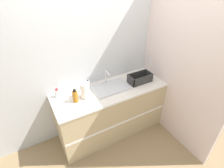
# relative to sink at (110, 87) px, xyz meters

# --- Properties ---
(ground_plane) EXTENTS (12.00, 12.00, 0.00)m
(ground_plane) POSITION_rel_sink_xyz_m (-0.02, -0.36, -0.93)
(ground_plane) COLOR #937A56
(wall_back) EXTENTS (4.22, 0.06, 2.60)m
(wall_back) POSITION_rel_sink_xyz_m (-0.02, 0.31, 0.37)
(wall_back) COLOR silver
(wall_back) RESTS_ON ground_plane
(wall_right) EXTENTS (0.06, 2.65, 2.60)m
(wall_right) POSITION_rel_sink_xyz_m (0.92, -0.04, 0.37)
(wall_right) COLOR silver
(wall_right) RESTS_ON ground_plane
(counter_cabinet) EXTENTS (1.84, 0.67, 0.92)m
(counter_cabinet) POSITION_rel_sink_xyz_m (-0.02, -0.04, -0.47)
(counter_cabinet) COLOR tan
(counter_cabinet) RESTS_ON ground_plane
(sink) EXTENTS (0.58, 0.37, 0.25)m
(sink) POSITION_rel_sink_xyz_m (0.00, 0.00, 0.00)
(sink) COLOR silver
(sink) RESTS_ON counter_cabinet
(paper_towel_roll) EXTENTS (0.13, 0.13, 0.25)m
(paper_towel_roll) POSITION_rel_sink_xyz_m (-0.44, -0.04, 0.11)
(paper_towel_roll) COLOR #4C4C51
(paper_towel_roll) RESTS_ON counter_cabinet
(dish_rack) EXTENTS (0.39, 0.20, 0.15)m
(dish_rack) POSITION_rel_sink_xyz_m (0.52, -0.08, 0.04)
(dish_rack) COLOR #2D2D2D
(dish_rack) RESTS_ON counter_cabinet
(bottle_white_spray) EXTENTS (0.07, 0.07, 0.15)m
(bottle_white_spray) POSITION_rel_sink_xyz_m (-0.80, 0.17, 0.05)
(bottle_white_spray) COLOR white
(bottle_white_spray) RESTS_ON counter_cabinet
(bottle_amber) EXTENTS (0.08, 0.08, 0.21)m
(bottle_amber) POSITION_rel_sink_xyz_m (-0.60, -0.06, 0.08)
(bottle_amber) COLOR #B26B19
(bottle_amber) RESTS_ON counter_cabinet
(soap_dispenser) EXTENTS (0.06, 0.06, 0.12)m
(soap_dispenser) POSITION_rel_sink_xyz_m (-0.30, 0.22, 0.04)
(soap_dispenser) COLOR silver
(soap_dispenser) RESTS_ON counter_cabinet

